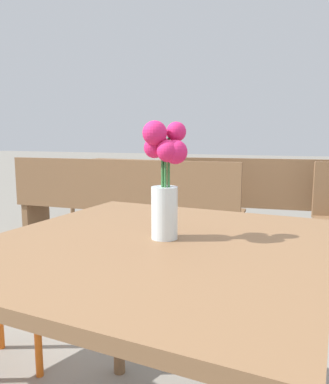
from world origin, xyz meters
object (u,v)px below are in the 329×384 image
(bench_middle, at_px, (278,202))
(table_back, at_px, (113,171))
(flower_vase, at_px, (165,179))
(table_front, at_px, (155,275))
(bench_near, at_px, (122,204))

(bench_middle, distance_m, table_back, 1.97)
(flower_vase, bearing_deg, table_front, -133.32)
(table_front, bearing_deg, flower_vase, 46.68)
(flower_vase, bearing_deg, table_back, 121.17)
(flower_vase, distance_m, table_back, 3.40)
(table_front, xyz_separation_m, flower_vase, (0.02, 0.02, 0.27))
(table_front, relative_size, bench_middle, 0.51)
(table_back, bearing_deg, table_front, -59.30)
(bench_middle, bearing_deg, flower_vase, -93.24)
(table_front, xyz_separation_m, bench_middle, (0.15, 2.38, -0.18))
(table_front, bearing_deg, bench_near, 119.93)
(bench_near, height_order, table_back, bench_near)
(flower_vase, xyz_separation_m, bench_middle, (0.13, 2.36, -0.45))
(table_front, height_order, bench_near, bench_near)
(bench_near, relative_size, table_back, 2.11)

